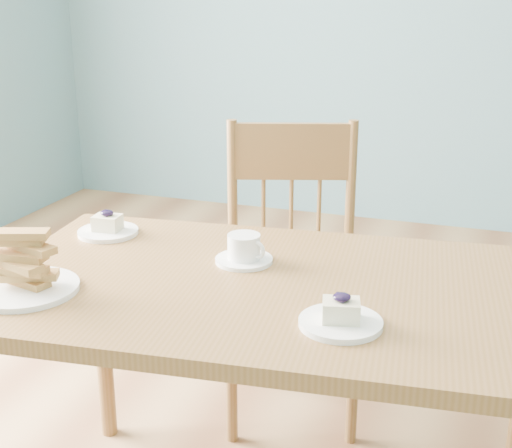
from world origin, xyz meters
name	(u,v)px	position (x,y,z in m)	size (l,w,h in m)	color
dining_table	(278,312)	(-0.27, -0.17, 0.62)	(1.36, 0.87, 0.69)	brown
dining_chair	(292,271)	(-0.41, 0.44, 0.47)	(0.52, 0.51, 0.92)	brown
cheesecake_plate_near	(341,318)	(-0.09, -0.32, 0.71)	(0.16, 0.16, 0.07)	white
cheesecake_plate_far	(108,228)	(-0.80, 0.00, 0.71)	(0.16, 0.16, 0.07)	white
coffee_cup	(244,251)	(-0.39, -0.07, 0.72)	(0.14, 0.14, 0.07)	white
biscotti_plate	(23,271)	(-0.77, -0.39, 0.74)	(0.23, 0.23, 0.14)	white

